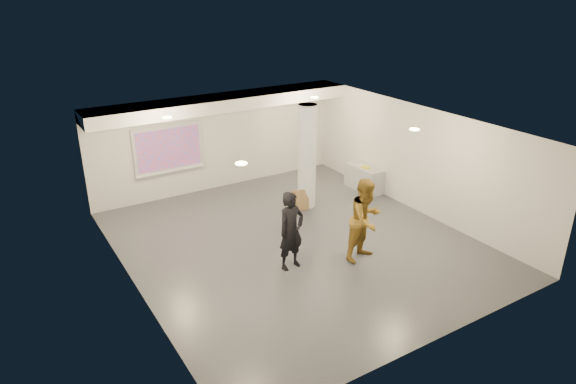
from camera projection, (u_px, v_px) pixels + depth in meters
floor at (296, 243)px, 12.88m from camera, size 8.00×9.00×0.01m
ceiling at (297, 127)px, 11.72m from camera, size 8.00×9.00×0.01m
wall_back at (218, 141)px, 15.83m from camera, size 8.00×0.01×3.00m
wall_front at (439, 272)px, 8.77m from camera, size 8.00×0.01×3.00m
wall_left at (130, 227)px, 10.35m from camera, size 0.01×9.00×3.00m
wall_right at (418, 159)px, 14.25m from camera, size 0.01×9.00×3.00m
soffit_band at (224, 102)px, 14.89m from camera, size 8.00×1.10×0.36m
downlight_nw at (167, 117)px, 12.62m from camera, size 0.22×0.22×0.02m
downlight_ne at (314, 97)px, 14.76m from camera, size 0.22×0.22×0.02m
downlight_sw at (241, 163)px, 9.48m from camera, size 0.22×0.22×0.02m
downlight_se at (414, 129)px, 11.63m from camera, size 0.22×0.22×0.02m
column at (307, 157)px, 14.44m from camera, size 0.52×0.52×3.00m
projection_screen at (169, 149)px, 15.00m from camera, size 2.10×0.13×1.42m
credenza at (364, 178)px, 16.02m from camera, size 0.55×1.31×0.77m
papers_stack at (362, 165)px, 15.95m from camera, size 0.23×0.29×0.02m
postit_pad at (366, 167)px, 15.77m from camera, size 0.21×0.29×0.03m
cardboard_back at (303, 199)px, 14.69m from camera, size 0.55×0.22×0.59m
cardboard_front at (300, 200)px, 14.61m from camera, size 0.56×0.27×0.60m
woman at (291, 231)px, 11.47m from camera, size 0.72×0.53×1.84m
man at (366, 220)px, 11.84m from camera, size 1.11×0.95×1.99m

